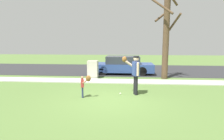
{
  "coord_description": "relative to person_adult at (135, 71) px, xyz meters",
  "views": [
    {
      "loc": [
        0.7,
        -7.58,
        2.41
      ],
      "look_at": [
        -0.08,
        1.73,
        1.0
      ],
      "focal_mm": 30.03,
      "sensor_mm": 36.0,
      "label": 1
    }
  ],
  "objects": [
    {
      "name": "ground_plane",
      "position": [
        -1.04,
        2.63,
        -1.11
      ],
      "size": [
        48.0,
        48.0,
        0.0
      ],
      "primitive_type": "plane",
      "color": "#567538"
    },
    {
      "name": "sidewalk_strip",
      "position": [
        -1.04,
        2.73,
        -1.08
      ],
      "size": [
        36.0,
        1.2,
        0.06
      ],
      "primitive_type": "cube",
      "color": "beige",
      "rests_on": "ground"
    },
    {
      "name": "road_surface",
      "position": [
        -1.04,
        7.73,
        -1.1
      ],
      "size": [
        36.0,
        6.8,
        0.02
      ],
      "primitive_type": "cube",
      "color": "#2D2D30",
      "rests_on": "ground"
    },
    {
      "name": "person_adult",
      "position": [
        0.0,
        0.0,
        0.0
      ],
      "size": [
        0.83,
        0.61,
        1.78
      ],
      "rotation": [
        0.0,
        0.0,
        -2.86
      ],
      "color": "black",
      "rests_on": "ground"
    },
    {
      "name": "person_child",
      "position": [
        -2.19,
        -0.69,
        -0.46
      ],
      "size": [
        0.5,
        0.33,
        1.0
      ],
      "rotation": [
        0.0,
        0.0,
        0.28
      ],
      "color": "navy",
      "rests_on": "ground"
    },
    {
      "name": "baseball",
      "position": [
        -0.66,
        -0.06,
        -1.07
      ],
      "size": [
        0.07,
        0.07,
        0.07
      ],
      "primitive_type": "sphere",
      "color": "white",
      "rests_on": "ground"
    },
    {
      "name": "utility_cabinet",
      "position": [
        -2.64,
        3.72,
        -0.52
      ],
      "size": [
        0.66,
        0.59,
        1.17
      ],
      "primitive_type": "cube",
      "color": "beige",
      "rests_on": "ground"
    },
    {
      "name": "street_tree_near",
      "position": [
        2.11,
        3.98,
        1.87
      ],
      "size": [
        1.85,
        1.89,
        5.62
      ],
      "color": "brown",
      "rests_on": "ground"
    },
    {
      "name": "parked_wagon_blue",
      "position": [
        -0.68,
        5.6,
        -0.45
      ],
      "size": [
        4.5,
        1.8,
        1.33
      ],
      "rotation": [
        0.0,
        0.0,
        3.14
      ],
      "color": "#2D478C",
      "rests_on": "road_surface"
    }
  ]
}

